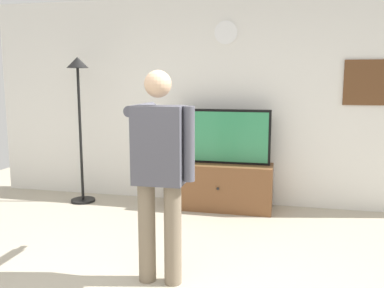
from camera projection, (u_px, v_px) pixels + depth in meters
back_wall at (219, 102)px, 5.43m from camera, size 6.40×0.10×2.70m
tv_stand at (221, 186)px, 5.24m from camera, size 1.29×0.47×0.58m
television at (222, 136)px, 5.19m from camera, size 1.22×0.07×0.69m
wall_clock at (226, 32)px, 5.22m from camera, size 0.29×0.03×0.29m
framed_picture at (377, 83)px, 4.92m from camera, size 0.77×0.04×0.54m
floor_lamp at (79, 100)px, 5.38m from camera, size 0.32×0.32×1.93m
person_standing_nearer_lamp at (159, 166)px, 3.24m from camera, size 0.58×0.78×1.71m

